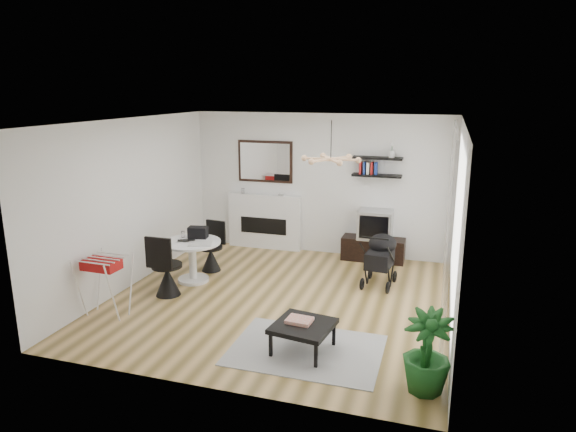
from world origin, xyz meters
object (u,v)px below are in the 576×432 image
(dining_table, at_px, (192,255))
(fireplace, at_px, (265,215))
(crt_tv, at_px, (376,224))
(drying_rack, at_px, (106,285))
(stroller, at_px, (380,261))
(tv_console, at_px, (373,249))
(coffee_table, at_px, (303,327))
(potted_plant, at_px, (427,352))

(dining_table, bearing_deg, fireplace, 76.26)
(crt_tv, height_order, drying_rack, crt_tv)
(fireplace, relative_size, stroller, 2.32)
(tv_console, distance_m, drying_rack, 4.82)
(tv_console, distance_m, dining_table, 3.37)
(coffee_table, bearing_deg, potted_plant, -16.32)
(tv_console, relative_size, potted_plant, 1.28)
(fireplace, xyz_separation_m, crt_tv, (2.23, -0.14, 0.02))
(tv_console, height_order, crt_tv, crt_tv)
(fireplace, distance_m, potted_plant, 5.44)
(fireplace, xyz_separation_m, dining_table, (-0.52, -2.11, -0.23))
(fireplace, distance_m, coffee_table, 4.30)
(crt_tv, relative_size, stroller, 0.66)
(fireplace, xyz_separation_m, stroller, (2.48, -1.33, -0.29))
(crt_tv, distance_m, drying_rack, 4.84)
(tv_console, relative_size, dining_table, 1.22)
(drying_rack, height_order, coffee_table, drying_rack)
(stroller, bearing_deg, fireplace, 157.58)
(crt_tv, relative_size, coffee_table, 0.79)
(tv_console, xyz_separation_m, coffee_table, (-0.33, -3.71, 0.11))
(fireplace, height_order, crt_tv, fireplace)
(stroller, xyz_separation_m, coffee_table, (-0.60, -2.52, -0.08))
(dining_table, height_order, potted_plant, potted_plant)
(fireplace, distance_m, tv_console, 2.26)
(coffee_table, xyz_separation_m, potted_plant, (1.47, -0.43, 0.13))
(dining_table, xyz_separation_m, coffee_table, (2.40, -1.74, -0.13))
(stroller, bearing_deg, coffee_table, -97.75)
(potted_plant, bearing_deg, drying_rack, 172.33)
(coffee_table, bearing_deg, drying_rack, 176.83)
(drying_rack, xyz_separation_m, potted_plant, (4.40, -0.59, -0.01))
(fireplace, height_order, dining_table, fireplace)
(tv_console, height_order, stroller, stroller)
(drying_rack, bearing_deg, fireplace, 75.89)
(tv_console, bearing_deg, crt_tv, -7.07)
(tv_console, distance_m, stroller, 1.24)
(fireplace, relative_size, crt_tv, 3.51)
(fireplace, relative_size, dining_table, 2.27)
(fireplace, bearing_deg, potted_plant, -51.94)
(crt_tv, height_order, coffee_table, crt_tv)
(crt_tv, distance_m, coffee_table, 3.74)
(coffee_table, bearing_deg, stroller, 76.52)
(coffee_table, bearing_deg, crt_tv, 84.58)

